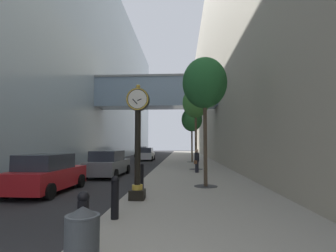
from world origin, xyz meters
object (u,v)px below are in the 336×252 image
Objects in this scene: bollard_fourth at (141,176)px; trash_bin at (82,241)px; car_silver_trailing at (142,152)px; street_tree_mid_far at (192,120)px; bollard_nearest at (83,221)px; bollard_second at (115,196)px; car_grey_mid at (108,164)px; car_white_near at (146,154)px; street_tree_mid_near at (196,103)px; car_red_far at (47,174)px; street_clock at (138,136)px; street_tree_near at (205,84)px; pedestrian_walking at (197,160)px.

bollard_fourth reaches higher than trash_bin.
street_tree_mid_far is at bearing -59.43° from car_silver_trailing.
bollard_nearest and bollard_second have the same top height.
street_tree_mid_far is 1.30× the size of car_grey_mid.
car_white_near reaches higher than bollard_nearest.
trash_bin is at bearing -83.82° from car_white_near.
street_tree_mid_near reaches higher than bollard_nearest.
car_grey_mid is 5.89m from car_red_far.
car_white_near is (-3.08, 24.00, -1.64)m from street_clock.
street_tree_near reaches higher than trash_bin.
car_grey_mid is 24.94m from car_silver_trailing.
pedestrian_walking is (2.84, 13.59, 0.26)m from bollard_nearest.
car_white_near is at bearing 89.27° from car_grey_mid.
car_grey_mid is at bearing -148.57° from street_tree_mid_near.
bollard_second is 0.19× the size of street_tree_mid_far.
car_white_near is (-2.90, 28.65, 0.07)m from bollard_nearest.
trash_bin is at bearing -98.96° from street_tree_mid_near.
street_tree_mid_near is 12.70m from car_red_far.
car_grey_mid is (-3.11, 9.99, 0.09)m from bollard_second.
street_clock is 2.69m from bollard_fourth.
street_clock is 1.03× the size of car_white_near.
street_clock is 0.64× the size of street_tree_mid_near.
street_tree_near is 8.67m from car_grey_mid.
street_tree_near is at bearing -74.52° from car_white_near.
car_white_near is at bearing 96.26° from bollard_second.
car_silver_trailing reaches higher than bollard_nearest.
car_grey_mid is at bearing 104.64° from trash_bin.
bollard_nearest is 7.65m from car_red_far.
car_grey_mid is (-3.11, 5.51, 0.09)m from bollard_fourth.
car_silver_trailing is at bearing 104.56° from street_tree_near.
street_clock reaches higher than bollard_fourth.
trash_bin is (0.29, -3.00, -0.06)m from bollard_second.
car_red_far is (-4.16, 4.19, 0.08)m from bollard_second.
street_tree_mid_near is 4.01× the size of pedestrian_walking.
car_red_far is (-7.07, -17.74, -4.04)m from street_tree_mid_far.
trash_bin is (0.29, -7.48, -0.06)m from bollard_fourth.
trash_bin is 8.45m from car_red_far.
car_silver_trailing reaches higher than car_white_near.
bollard_fourth is 0.19× the size of street_tree_mid_far.
pedestrian_walking is (-0.07, 5.93, -4.07)m from street_tree_near.
street_tree_mid_near is 8.27m from street_tree_mid_far.
street_clock is 19.85m from street_tree_mid_far.
pedestrian_walking is at bearing 67.52° from bollard_fourth.
bollard_second is 0.17× the size of street_tree_mid_near.
street_tree_mid_near is 17.53m from trash_bin.
bollard_nearest is at bearing -110.87° from street_tree_near.
street_tree_mid_near is 6.25× the size of trash_bin.
street_clock reaches higher than car_red_far.
bollard_nearest is 0.19× the size of street_tree_mid_far.
car_grey_mid reaches higher than bollard_nearest.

